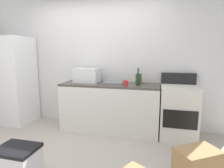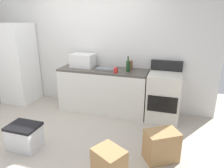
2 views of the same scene
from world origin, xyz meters
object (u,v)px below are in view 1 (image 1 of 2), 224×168
object	(u,v)px
stove_oven	(178,111)
microwave	(87,75)
storage_bin	(18,162)
knife_block	(139,79)
refrigerator	(14,81)
wine_bottle	(138,79)
cardboard_box_large	(197,168)
coffee_mug	(125,83)

from	to	relation	value
stove_oven	microwave	size ratio (longest dim) A/B	2.39
storage_bin	knife_block	bearing A→B (deg)	55.03
refrigerator	stove_oven	xyz separation A→B (m)	(3.27, 0.06, -0.42)
wine_bottle	storage_bin	size ratio (longest dim) A/B	0.65
knife_block	cardboard_box_large	bearing A→B (deg)	-60.53
knife_block	microwave	bearing A→B (deg)	-176.71
refrigerator	cardboard_box_large	size ratio (longest dim) A/B	4.02
knife_block	cardboard_box_large	distance (m)	1.77
wine_bottle	knife_block	size ratio (longest dim) A/B	1.67
refrigerator	stove_oven	bearing A→B (deg)	0.97
refrigerator	microwave	size ratio (longest dim) A/B	3.87
stove_oven	coffee_mug	bearing A→B (deg)	-167.07
coffee_mug	storage_bin	world-z (taller)	coffee_mug
knife_block	storage_bin	xyz separation A→B (m)	(-1.21, -1.72, -0.80)
microwave	knife_block	xyz separation A→B (m)	(0.99, 0.06, -0.05)
cardboard_box_large	wine_bottle	bearing A→B (deg)	122.66
storage_bin	wine_bottle	bearing A→B (deg)	51.87
coffee_mug	cardboard_box_large	world-z (taller)	coffee_mug
refrigerator	coffee_mug	distance (m)	2.38
knife_block	storage_bin	size ratio (longest dim) A/B	0.39
knife_block	cardboard_box_large	world-z (taller)	knife_block
stove_oven	cardboard_box_large	world-z (taller)	stove_oven
refrigerator	storage_bin	world-z (taller)	refrigerator
stove_oven	storage_bin	size ratio (longest dim) A/B	2.39
coffee_mug	cardboard_box_large	xyz separation A→B (m)	(0.97, -1.06, -0.73)
knife_block	cardboard_box_large	size ratio (longest dim) A/B	0.41
stove_oven	storage_bin	distance (m)	2.51
cardboard_box_large	refrigerator	bearing A→B (deg)	160.06
stove_oven	wine_bottle	size ratio (longest dim) A/B	3.67
microwave	cardboard_box_large	world-z (taller)	microwave
stove_oven	cardboard_box_large	xyz separation A→B (m)	(0.08, -1.27, -0.25)
knife_block	coffee_mug	bearing A→B (deg)	-120.37
microwave	wine_bottle	distance (m)	1.00
stove_oven	coffee_mug	distance (m)	1.04
refrigerator	stove_oven	distance (m)	3.30
cardboard_box_large	storage_bin	xyz separation A→B (m)	(-1.99, -0.34, -0.03)
refrigerator	cardboard_box_large	bearing A→B (deg)	-19.94
stove_oven	knife_block	size ratio (longest dim) A/B	6.11
wine_bottle	coffee_mug	distance (m)	0.25
coffee_mug	refrigerator	bearing A→B (deg)	176.38
coffee_mug	cardboard_box_large	size ratio (longest dim) A/B	0.23
coffee_mug	microwave	bearing A→B (deg)	161.50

